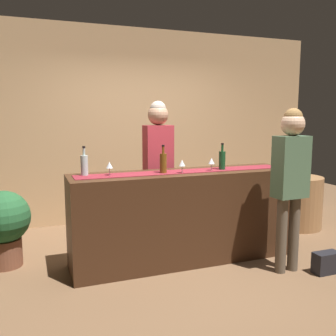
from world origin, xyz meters
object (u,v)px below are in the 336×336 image
object	(u,v)px
wine_glass_mid_counter	(109,165)
potted_plant_tall	(3,223)
wine_bottle_clear	(84,165)
bartender	(158,156)
wine_glass_near_customer	(182,164)
customer_sipping	(291,173)
wine_bottle_green	(222,160)
wine_glass_far_end	(212,161)
vase_on_side_table	(297,168)
round_side_table	(298,202)
wine_bottle_amber	(163,163)
handbag	(326,263)

from	to	relation	value
wine_glass_mid_counter	potted_plant_tall	distance (m)	1.32
wine_bottle_clear	bartender	xyz separation A→B (m)	(0.96, 0.48, -0.00)
wine_glass_near_customer	wine_bottle_clear	bearing A→B (deg)	168.36
customer_sipping	wine_bottle_green	bearing A→B (deg)	121.91
wine_glass_far_end	vase_on_side_table	bearing A→B (deg)	21.60
wine_glass_near_customer	bartender	distance (m)	0.68
wine_bottle_green	round_side_table	distance (m)	1.84
wine_bottle_clear	round_side_table	distance (m)	3.20
vase_on_side_table	wine_bottle_clear	bearing A→B (deg)	-170.23
wine_bottle_amber	potted_plant_tall	bearing A→B (deg)	161.81
vase_on_side_table	potted_plant_tall	world-z (taller)	vase_on_side_table
handbag	bartender	bearing A→B (deg)	133.06
wine_glass_mid_counter	wine_glass_far_end	world-z (taller)	same
wine_bottle_clear	wine_glass_near_customer	xyz separation A→B (m)	(0.99, -0.20, -0.01)
vase_on_side_table	customer_sipping	bearing A→B (deg)	-131.74
wine_glass_near_customer	vase_on_side_table	xyz separation A→B (m)	(2.11, 0.74, -0.25)
wine_bottle_amber	wine_bottle_green	bearing A→B (deg)	0.15
wine_glass_far_end	customer_sipping	xyz separation A→B (m)	(0.58, -0.61, -0.07)
wine_bottle_amber	potted_plant_tall	size ratio (longest dim) A/B	0.37
bartender	wine_glass_far_end	bearing A→B (deg)	120.17
wine_bottle_green	wine_bottle_clear	distance (m)	1.51
wine_bottle_green	wine_bottle_amber	world-z (taller)	same
round_side_table	wine_bottle_clear	bearing A→B (deg)	-171.48
potted_plant_tall	wine_bottle_green	bearing A→B (deg)	-12.85
wine_glass_mid_counter	bartender	xyz separation A→B (m)	(0.72, 0.57, 0.01)
potted_plant_tall	wine_glass_near_customer	bearing A→B (deg)	-18.60
wine_bottle_green	round_side_table	size ratio (longest dim) A/B	0.41
wine_bottle_green	potted_plant_tall	xyz separation A→B (m)	(-2.32, 0.53, -0.64)
vase_on_side_table	handbag	world-z (taller)	vase_on_side_table
wine_glass_mid_counter	wine_glass_far_end	size ratio (longest dim) A/B	1.00
wine_glass_mid_counter	wine_glass_near_customer	bearing A→B (deg)	-8.93
wine_glass_near_customer	vase_on_side_table	size ratio (longest dim) A/B	0.60
wine_bottle_clear	customer_sipping	world-z (taller)	customer_sipping
wine_glass_mid_counter	wine_glass_far_end	bearing A→B (deg)	-3.47
wine_bottle_clear	wine_glass_far_end	world-z (taller)	wine_bottle_clear
wine_bottle_clear	wine_glass_far_end	bearing A→B (deg)	-6.45
customer_sipping	round_side_table	distance (m)	1.80
wine_bottle_green	handbag	bearing A→B (deg)	-46.28
wine_bottle_amber	vase_on_side_table	size ratio (longest dim) A/B	1.26
round_side_table	customer_sipping	bearing A→B (deg)	-132.91
wine_glass_mid_counter	potted_plant_tall	world-z (taller)	wine_glass_mid_counter
wine_bottle_green	vase_on_side_table	xyz separation A→B (m)	(1.59, 0.66, -0.26)
wine_bottle_amber	customer_sipping	world-z (taller)	customer_sipping
round_side_table	handbag	bearing A→B (deg)	-119.06
wine_bottle_amber	wine_glass_mid_counter	world-z (taller)	wine_bottle_amber
wine_bottle_amber	wine_glass_mid_counter	distance (m)	0.57
wine_bottle_amber	wine_glass_near_customer	world-z (taller)	wine_bottle_amber
wine_bottle_green	wine_glass_near_customer	xyz separation A→B (m)	(-0.52, -0.08, -0.01)
vase_on_side_table	bartender	bearing A→B (deg)	-178.59
wine_glass_near_customer	potted_plant_tall	world-z (taller)	wine_glass_near_customer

